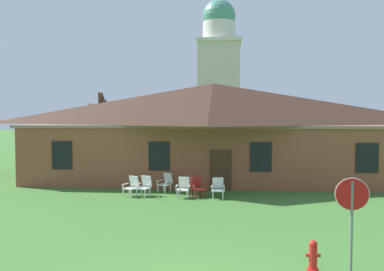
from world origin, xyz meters
TOP-DOWN VIEW (x-y plane):
  - brick_building at (0.00, 17.66)m, footprint 21.86×10.40m
  - dome_tower at (-0.06, 39.29)m, footprint 5.18×5.18m
  - stop_sign at (3.90, 2.05)m, footprint 0.80×0.11m
  - lawn_chair_by_porch at (-3.65, 10.81)m, footprint 0.81×0.85m
  - lawn_chair_near_door at (-3.04, 10.92)m, footprint 0.76×0.81m
  - lawn_chair_left_end at (-2.19, 12.02)m, footprint 0.83×0.86m
  - lawn_chair_middle at (-1.14, 10.70)m, footprint 0.67×0.70m
  - lawn_chair_right_end at (-0.50, 10.96)m, footprint 0.81×0.85m
  - lawn_chair_far_side at (0.49, 10.73)m, footprint 0.65×0.68m
  - bare_tree_beside_building at (-8.06, 19.90)m, footprint 1.86×1.83m
  - fire_hydrant at (3.02, 2.11)m, footprint 0.36×0.28m

SIDE VIEW (x-z plane):
  - fire_hydrant at x=3.02m, z-range -0.02..0.77m
  - lawn_chair_by_porch at x=-3.65m, z-range 0.02..0.98m
  - lawn_chair_near_door at x=-3.04m, z-range 0.02..0.98m
  - lawn_chair_left_end at x=-2.19m, z-range 0.02..0.98m
  - lawn_chair_middle at x=-1.14m, z-range 0.02..0.98m
  - lawn_chair_right_end at x=-0.50m, z-range 0.02..0.98m
  - lawn_chair_far_side at x=0.49m, z-range 0.02..0.98m
  - stop_sign at x=3.90m, z-range 0.50..2.86m
  - brick_building at x=0.00m, z-range 0.06..6.00m
  - bare_tree_beside_building at x=-8.06m, z-range 0.27..5.81m
  - dome_tower at x=-0.06m, z-range -0.82..17.57m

